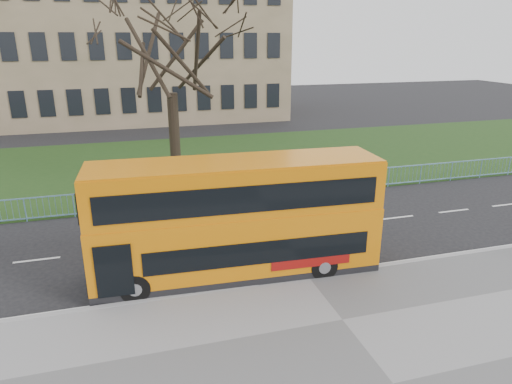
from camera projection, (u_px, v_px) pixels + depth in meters
ground at (292, 259)px, 16.73m from camera, size 120.00×120.00×0.00m
kerb at (308, 278)px, 15.30m from camera, size 80.00×0.20×0.14m
grass_verge at (216, 161)px, 29.73m from camera, size 80.00×15.40×0.08m
guard_railing at (246, 190)px, 22.56m from camera, size 40.00×0.12×1.10m
bare_tree at (171, 74)px, 23.13m from camera, size 8.20×8.20×11.71m
civic_building at (123, 45)px, 45.01m from camera, size 30.00×15.00×14.00m
yellow_bus at (237, 217)px, 15.01m from camera, size 9.53×2.71×3.95m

